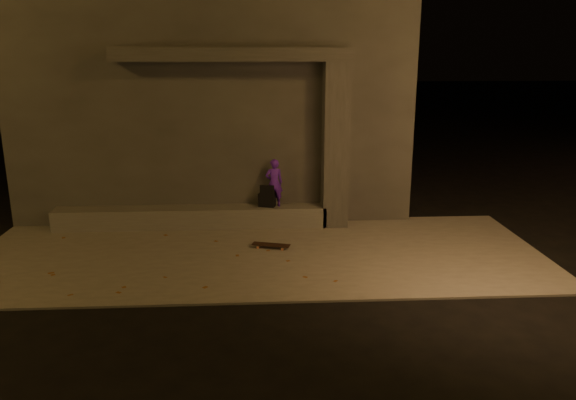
{
  "coord_description": "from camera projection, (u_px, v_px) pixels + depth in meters",
  "views": [
    {
      "loc": [
        -0.04,
        -8.32,
        3.91
      ],
      "look_at": [
        0.56,
        2.0,
        1.1
      ],
      "focal_mm": 35.0,
      "sensor_mm": 36.0,
      "label": 1
    }
  ],
  "objects": [
    {
      "name": "canopy",
      "position": [
        232.0,
        54.0,
        11.68
      ],
      "size": [
        5.0,
        0.7,
        0.28
      ],
      "primitive_type": "cube",
      "color": "#383532",
      "rests_on": "column"
    },
    {
      "name": "sidewalk",
      "position": [
        260.0,
        254.0,
        10.96
      ],
      "size": [
        11.0,
        4.4,
        0.04
      ],
      "primitive_type": "cube",
      "color": "#69645D",
      "rests_on": "ground"
    },
    {
      "name": "backpack",
      "position": [
        267.0,
        199.0,
        12.49
      ],
      "size": [
        0.41,
        0.32,
        0.51
      ],
      "rotation": [
        0.0,
        0.0,
        -0.26
      ],
      "color": "black",
      "rests_on": "ledge"
    },
    {
      "name": "skateboard",
      "position": [
        271.0,
        245.0,
        11.19
      ],
      "size": [
        0.78,
        0.4,
        0.08
      ],
      "rotation": [
        0.0,
        0.0,
        -0.28
      ],
      "color": "black",
      "rests_on": "sidewalk"
    },
    {
      "name": "ground",
      "position": [
        261.0,
        299.0,
        9.04
      ],
      "size": [
        120.0,
        120.0,
        0.0
      ],
      "primitive_type": "plane",
      "color": "black",
      "rests_on": "ground"
    },
    {
      "name": "column",
      "position": [
        335.0,
        146.0,
        12.27
      ],
      "size": [
        0.55,
        0.55,
        3.6
      ],
      "primitive_type": "cube",
      "color": "#383532",
      "rests_on": "sidewalk"
    },
    {
      "name": "skateboarder",
      "position": [
        274.0,
        183.0,
        12.4
      ],
      "size": [
        0.42,
        0.31,
        1.07
      ],
      "primitive_type": "imported",
      "rotation": [
        0.0,
        0.0,
        3.29
      ],
      "color": "#511AAF",
      "rests_on": "ledge"
    },
    {
      "name": "ledge",
      "position": [
        191.0,
        217.0,
        12.5
      ],
      "size": [
        6.0,
        0.55,
        0.45
      ],
      "primitive_type": "cube",
      "color": "#595651",
      "rests_on": "sidewalk"
    },
    {
      "name": "building",
      "position": [
        218.0,
        100.0,
        14.56
      ],
      "size": [
        9.0,
        5.1,
        5.22
      ],
      "color": "#383532",
      "rests_on": "ground"
    }
  ]
}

